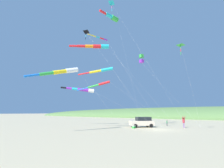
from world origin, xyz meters
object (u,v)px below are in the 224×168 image
at_px(parked_car, 142,122).
at_px(person_child_green_jacket, 167,123).
at_px(kite_windsock_long_streamer_right, 82,90).
at_px(person_adult_flyer, 184,121).
at_px(kite_delta_black_fish_shape, 86,32).
at_px(kite_windsock_red_high_left, 111,17).
at_px(kite_windsock_striped_overhead, 101,71).
at_px(cooler_box, 134,127).
at_px(kite_windsock_green_low_center, 61,72).
at_px(kite_windsock_magenta_far_left, 101,38).
at_px(kite_delta_small_distant, 112,4).
at_px(kite_windsock_purple_drifting, 95,46).
at_px(kite_delta_long_streamer_left, 181,46).
at_px(kite_box_white_trailing, 142,59).
at_px(kite_windsock_yellow_midlevel, 98,85).

xyz_separation_m(parked_car, person_child_green_jacket, (-5.39, 2.74, -0.31)).
distance_m(parked_car, kite_windsock_long_streamer_right, 13.97).
bearing_deg(person_adult_flyer, kite_delta_black_fish_shape, -68.81).
relative_size(person_adult_flyer, kite_windsock_red_high_left, 0.10).
relative_size(kite_windsock_striped_overhead, kite_delta_black_fish_shape, 0.50).
relative_size(cooler_box, kite_windsock_striped_overhead, 0.06).
relative_size(kite_windsock_green_low_center, kite_windsock_striped_overhead, 1.49).
xyz_separation_m(cooler_box, kite_windsock_magenta_far_left, (-1.47, -8.94, 19.14)).
distance_m(cooler_box, kite_delta_small_distant, 20.28).
bearing_deg(parked_car, person_adult_flyer, 118.95).
relative_size(kite_windsock_purple_drifting, kite_delta_long_streamer_left, 1.30).
distance_m(parked_car, person_adult_flyer, 7.27).
bearing_deg(person_child_green_jacket, kite_delta_black_fish_shape, -58.35).
xyz_separation_m(person_adult_flyer, kite_delta_small_distant, (12.82, -6.31, 18.30)).
bearing_deg(kite_windsock_long_streamer_right, kite_windsock_red_high_left, 76.59).
bearing_deg(person_child_green_jacket, kite_delta_small_distant, -10.36).
bearing_deg(kite_delta_small_distant, person_adult_flyer, 153.78).
distance_m(kite_windsock_magenta_far_left, kite_windsock_long_streamer_right, 12.55).
relative_size(kite_windsock_red_high_left, kite_windsock_long_streamer_right, 1.07).
relative_size(person_child_green_jacket, kite_box_white_trailing, 0.08).
bearing_deg(parked_car, kite_windsock_red_high_left, -20.18).
bearing_deg(kite_windsock_striped_overhead, parked_car, 160.17).
bearing_deg(cooler_box, kite_delta_small_distant, 2.79).
height_order(kite_delta_black_fish_shape, kite_delta_small_distant, kite_delta_black_fish_shape).
relative_size(kite_windsock_red_high_left, kite_windsock_purple_drifting, 1.26).
distance_m(kite_windsock_purple_drifting, kite_windsock_yellow_midlevel, 7.54).
relative_size(person_child_green_jacket, kite_windsock_red_high_left, 0.06).
relative_size(parked_car, kite_windsock_striped_overhead, 0.42).
bearing_deg(person_child_green_jacket, person_adult_flyer, 62.73).
height_order(person_adult_flyer, kite_windsock_magenta_far_left, kite_windsock_magenta_far_left).
height_order(kite_box_white_trailing, kite_windsock_yellow_midlevel, kite_box_white_trailing).
relative_size(kite_windsock_striped_overhead, kite_windsock_yellow_midlevel, 0.79).
bearing_deg(kite_windsock_red_high_left, kite_windsock_purple_drifting, -90.74).
bearing_deg(person_child_green_jacket, kite_windsock_yellow_midlevel, -34.63).
distance_m(kite_delta_black_fish_shape, kite_box_white_trailing, 13.83).
bearing_deg(kite_delta_black_fish_shape, kite_windsock_green_low_center, 31.09).
distance_m(kite_windsock_purple_drifting, kite_windsock_magenta_far_left, 7.27).
bearing_deg(kite_delta_black_fish_shape, person_child_green_jacket, 121.65).
bearing_deg(kite_box_white_trailing, kite_windsock_striped_overhead, -5.87).
bearing_deg(kite_delta_long_streamer_left, kite_windsock_purple_drifting, -83.92).
xyz_separation_m(kite_windsock_red_high_left, kite_box_white_trailing, (-10.35, 0.60, -5.18)).
distance_m(cooler_box, kite_windsock_magenta_far_left, 21.18).
xyz_separation_m(kite_windsock_red_high_left, kite_windsock_long_streamer_right, (-2.25, -9.42, -12.20)).
xyz_separation_m(kite_windsock_magenta_far_left, kite_delta_long_streamer_left, (3.45, 17.88, -7.39)).
height_order(kite_windsock_green_low_center, kite_windsock_yellow_midlevel, kite_windsock_green_low_center).
distance_m(cooler_box, kite_windsock_purple_drifting, 16.37).
bearing_deg(cooler_box, kite_windsock_long_streamer_right, -83.16).
bearing_deg(kite_windsock_green_low_center, kite_delta_black_fish_shape, -148.91).
height_order(kite_windsock_red_high_left, kite_windsock_yellow_midlevel, kite_windsock_red_high_left).
distance_m(person_adult_flyer, kite_windsock_red_high_left, 22.67).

